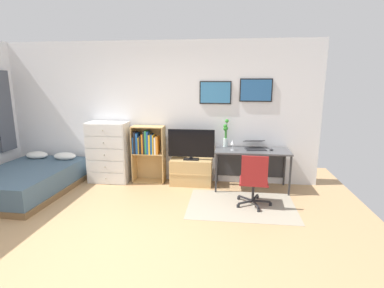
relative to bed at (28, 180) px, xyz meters
The scene contains 14 objects.
ground_plane 2.56m from the bed, 32.81° to the right, with size 7.20×7.20×0.00m, color tan.
wall_back_with_posters 2.66m from the bed, 25.78° to the left, with size 6.12×0.09×2.70m.
area_rug 3.77m from the bed, ahead, with size 1.70×1.20×0.01m, color #9E937F.
bed is the anchor object (origin of this frame).
dresser 1.48m from the bed, 32.58° to the left, with size 0.77×0.46×1.18m.
bookshelf 2.18m from the bed, 22.81° to the left, with size 0.62×0.30×1.11m.
tv_stand 2.94m from the bed, 15.52° to the left, with size 0.79×0.41×0.50m.
television 2.99m from the bed, 15.10° to the left, with size 0.88×0.16×0.58m.
desk 4.05m from the bed, 10.99° to the left, with size 1.33×0.60×0.74m.
office_chair 3.94m from the bed, ahead, with size 0.56×0.58×0.86m.
laptop 4.12m from the bed, 11.15° to the left, with size 0.42×0.44×0.16m.
computer_mouse 4.38m from the bed, ahead, with size 0.06×0.10×0.03m, color #262628.
bamboo_vase 3.66m from the bed, 14.22° to the left, with size 0.10×0.10×0.52m.
wine_glass 3.70m from the bed, ahead, with size 0.07×0.07×0.18m.
Camera 1 is at (1.38, -3.25, 1.98)m, focal length 27.87 mm.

